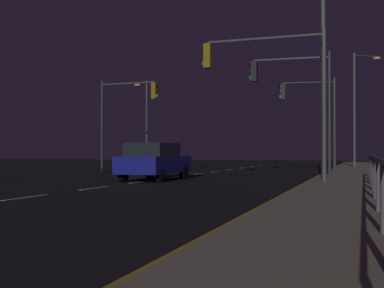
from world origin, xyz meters
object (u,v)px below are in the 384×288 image
at_px(traffic_light_near_left, 311,106).
at_px(street_lamp_corner, 323,50).
at_px(car, 154,161).
at_px(street_lamp_across_street, 358,99).
at_px(traffic_light_far_center, 269,74).
at_px(traffic_light_mid_left, 295,89).
at_px(street_lamp_mid_block, 145,115).
at_px(traffic_light_far_right, 125,107).

height_order(traffic_light_near_left, street_lamp_corner, street_lamp_corner).
distance_m(car, street_lamp_across_street, 20.35).
xyz_separation_m(traffic_light_far_center, street_lamp_across_street, (3.08, 19.25, 0.68)).
height_order(traffic_light_mid_left, street_lamp_mid_block, street_lamp_mid_block).
xyz_separation_m(car, traffic_light_near_left, (5.37, 12.30, 3.14)).
relative_size(traffic_light_far_right, street_lamp_mid_block, 0.83).
distance_m(traffic_light_far_center, traffic_light_near_left, 13.31).
bearing_deg(traffic_light_far_right, traffic_light_far_center, -44.70).
bearing_deg(street_lamp_mid_block, traffic_light_near_left, -24.69).
xyz_separation_m(traffic_light_far_center, traffic_light_near_left, (0.37, 13.30, -0.18)).
relative_size(street_lamp_across_street, street_lamp_corner, 0.93).
bearing_deg(traffic_light_far_center, car, 168.65).
distance_m(car, traffic_light_near_left, 13.78).
distance_m(street_lamp_corner, street_lamp_mid_block, 23.48).
distance_m(traffic_light_far_center, traffic_light_far_right, 14.57).
bearing_deg(traffic_light_mid_left, traffic_light_near_left, 89.79).
height_order(traffic_light_far_center, traffic_light_near_left, traffic_light_far_center).
bearing_deg(car, traffic_light_near_left, 66.42).
xyz_separation_m(street_lamp_across_street, street_lamp_mid_block, (-15.77, 0.07, -0.79)).
bearing_deg(traffic_light_near_left, traffic_light_far_right, -164.09).
bearing_deg(traffic_light_far_center, street_lamp_mid_block, 123.32).
xyz_separation_m(traffic_light_mid_left, traffic_light_far_right, (-10.69, 4.90, -0.19)).
height_order(traffic_light_near_left, street_lamp_across_street, street_lamp_across_street).
relative_size(traffic_light_far_center, traffic_light_far_right, 1.01).
height_order(street_lamp_corner, street_lamp_mid_block, street_lamp_corner).
bearing_deg(street_lamp_corner, traffic_light_near_left, 97.24).
height_order(traffic_light_far_center, street_lamp_corner, street_lamp_corner).
bearing_deg(street_lamp_corner, traffic_light_far_center, -153.21).
relative_size(traffic_light_far_center, traffic_light_near_left, 1.03).
bearing_deg(traffic_light_far_right, traffic_light_near_left, 15.91).
relative_size(traffic_light_near_left, street_lamp_across_street, 0.70).
relative_size(traffic_light_far_center, street_lamp_mid_block, 0.84).
xyz_separation_m(traffic_light_far_center, street_lamp_corner, (1.94, 0.98, 1.00)).
relative_size(car, traffic_light_mid_left, 0.78).
height_order(street_lamp_across_street, street_lamp_mid_block, street_lamp_across_street).
distance_m(traffic_light_far_center, traffic_light_mid_left, 5.36).
distance_m(car, street_lamp_mid_block, 20.12).
height_order(car, traffic_light_near_left, traffic_light_near_left).
height_order(traffic_light_mid_left, traffic_light_near_left, traffic_light_mid_left).
relative_size(car, street_lamp_across_street, 0.57).
xyz_separation_m(traffic_light_near_left, street_lamp_across_street, (2.71, 5.94, 0.86)).
bearing_deg(car, traffic_light_far_center, -11.35).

